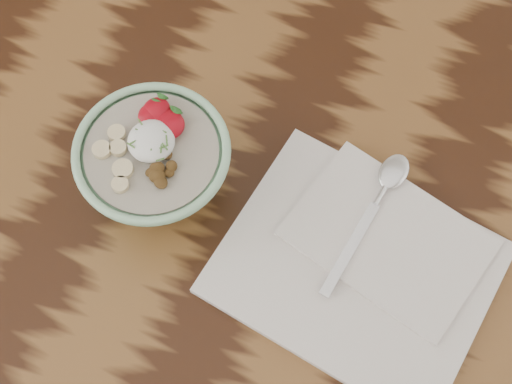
% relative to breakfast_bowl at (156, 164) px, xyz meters
% --- Properties ---
extents(table, '(1.60, 0.90, 0.75)m').
position_rel_breakfast_bowl_xyz_m(table, '(0.11, -0.03, -0.15)').
color(table, black).
rests_on(table, ground).
extents(breakfast_bowl, '(0.17, 0.17, 0.12)m').
position_rel_breakfast_bowl_xyz_m(breakfast_bowl, '(0.00, 0.00, 0.00)').
color(breakfast_bowl, '#9DD4A7').
rests_on(breakfast_bowl, table).
extents(napkin, '(0.32, 0.28, 0.02)m').
position_rel_breakfast_bowl_xyz_m(napkin, '(0.25, -0.00, -0.05)').
color(napkin, white).
rests_on(napkin, table).
extents(spoon, '(0.05, 0.20, 0.01)m').
position_rel_breakfast_bowl_xyz_m(spoon, '(0.24, 0.08, -0.04)').
color(spoon, silver).
rests_on(spoon, napkin).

